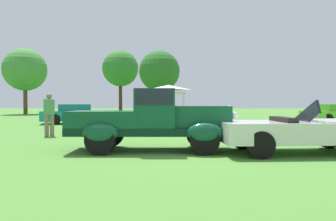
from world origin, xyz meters
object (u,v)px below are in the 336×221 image
object	(u,v)px
show_car_teal	(77,114)
show_car_lime	(334,114)
neighbor_convertible	(302,131)
show_car_yellow	(152,114)
feature_pickup_truck	(152,119)
spectator_near_truck	(49,113)
canopy_tent_left_field	(169,89)

from	to	relation	value
show_car_teal	show_car_lime	world-z (taller)	same
show_car_teal	neighbor_convertible	bearing A→B (deg)	-49.24
show_car_yellow	show_car_teal	bearing A→B (deg)	-176.82
feature_pickup_truck	show_car_yellow	bearing A→B (deg)	94.08
neighbor_convertible	feature_pickup_truck	bearing A→B (deg)	175.33
show_car_teal	spectator_near_truck	size ratio (longest dim) A/B	2.75
show_car_yellow	spectator_near_truck	world-z (taller)	spectator_near_truck
show_car_teal	show_car_lime	distance (m)	16.51
show_car_teal	spectator_near_truck	distance (m)	7.34
feature_pickup_truck	show_car_teal	xyz separation A→B (m)	(-5.52, 10.70, -0.27)
spectator_near_truck	show_car_teal	bearing A→B (deg)	99.51
show_car_yellow	show_car_lime	world-z (taller)	same
show_car_yellow	canopy_tent_left_field	distance (m)	4.92
spectator_near_truck	show_car_yellow	bearing A→B (deg)	64.79
show_car_yellow	spectator_near_truck	xyz separation A→B (m)	(-3.53, -7.50, 0.31)
show_car_teal	feature_pickup_truck	bearing A→B (deg)	-62.70
show_car_teal	canopy_tent_left_field	size ratio (longest dim) A/B	1.72
show_car_teal	canopy_tent_left_field	world-z (taller)	canopy_tent_left_field
neighbor_convertible	show_car_teal	xyz separation A→B (m)	(-9.50, 11.03, 0.02)
feature_pickup_truck	spectator_near_truck	bearing A→B (deg)	141.20
show_car_teal	canopy_tent_left_field	bearing A→B (deg)	39.56
show_car_lime	spectator_near_truck	bearing A→B (deg)	-152.49
neighbor_convertible	spectator_near_truck	distance (m)	9.12
neighbor_convertible	show_car_lime	distance (m)	13.67
feature_pickup_truck	show_car_lime	size ratio (longest dim) A/B	1.05
neighbor_convertible	show_car_teal	distance (m)	14.56
neighbor_convertible	spectator_near_truck	xyz separation A→B (m)	(-8.29, 3.79, 0.33)
spectator_near_truck	show_car_lime	bearing A→B (deg)	27.51
feature_pickup_truck	show_car_lime	distance (m)	15.84
neighbor_convertible	show_car_lime	size ratio (longest dim) A/B	1.00
feature_pickup_truck	show_car_lime	bearing A→B (deg)	46.16
neighbor_convertible	show_car_teal	size ratio (longest dim) A/B	0.93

